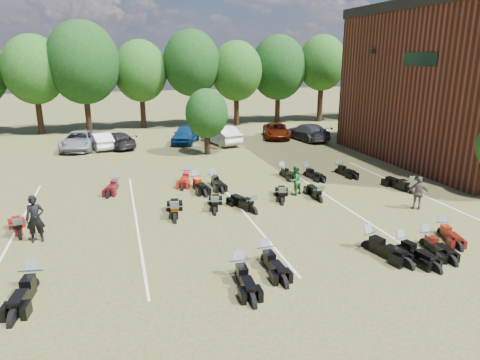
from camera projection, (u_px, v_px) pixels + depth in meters
name	position (u px, v px, depth m)	size (l,w,h in m)	color
ground	(326.00, 225.00, 18.82)	(160.00, 160.00, 0.00)	brown
car_1	(100.00, 140.00, 34.35)	(1.40, 4.01, 1.32)	silver
car_2	(79.00, 141.00, 34.01)	(2.39, 5.18, 1.44)	gray
car_3	(116.00, 140.00, 34.57)	(1.80, 4.44, 1.29)	black
car_4	(186.00, 134.00, 36.62)	(1.79, 4.45, 1.52)	navy
car_5	(221.00, 135.00, 36.15)	(1.66, 4.75, 1.57)	#BCBBB6
car_6	(276.00, 131.00, 38.84)	(2.20, 4.76, 1.32)	#551404
car_7	(307.00, 132.00, 37.87)	(2.06, 5.06, 1.47)	#3D3D42
person_black	(35.00, 219.00, 16.92)	(0.71, 0.46, 1.94)	black
person_green	(295.00, 180.00, 22.78)	(0.78, 0.61, 1.61)	#266728
person_grey	(418.00, 193.00, 20.60)	(0.97, 0.40, 1.65)	#565049
motorcycle_0	(34.00, 289.00, 13.65)	(0.78, 2.44, 1.36)	black
motorcycle_1	(239.00, 277.00, 14.40)	(0.74, 2.32, 1.29)	black
motorcycle_2	(265.00, 263.00, 15.42)	(0.72, 2.27, 1.27)	black
motorcycle_3	(369.00, 249.00, 16.52)	(0.77, 2.41, 1.34)	black
motorcycle_4	(400.00, 253.00, 16.21)	(0.71, 2.23, 1.24)	black
motorcycle_5	(425.00, 246.00, 16.79)	(0.69, 2.16, 1.20)	black
motorcycle_6	(441.00, 234.00, 17.88)	(0.64, 2.01, 1.12)	#470E0A
motorcycle_7	(20.00, 238.00, 17.56)	(0.70, 2.18, 1.22)	maroon
motorcycle_8	(175.00, 221.00, 19.32)	(0.79, 2.47, 1.38)	black
motorcycle_9	(215.00, 213.00, 20.26)	(0.72, 2.26, 1.26)	black
motorcycle_10	(282.00, 204.00, 21.61)	(0.73, 2.28, 1.27)	black
motorcycle_11	(253.00, 213.00, 20.33)	(0.76, 2.39, 1.33)	black
motorcycle_12	(319.00, 201.00, 21.96)	(0.71, 2.23, 1.25)	black
motorcycle_13	(408.00, 193.00, 23.35)	(0.77, 2.41, 1.35)	black
motorcycle_14	(116.00, 188.00, 24.12)	(0.71, 2.23, 1.24)	#3F090E
motorcycle_15	(187.00, 181.00, 25.56)	(0.75, 2.36, 1.32)	#98130B
motorcycle_16	(214.00, 184.00, 24.84)	(0.73, 2.31, 1.29)	black
motorcycle_17	(196.00, 187.00, 24.33)	(0.77, 2.41, 1.35)	black
motorcycle_18	(282.00, 175.00, 26.73)	(0.68, 2.13, 1.19)	black
motorcycle_19	(338.00, 173.00, 27.27)	(0.70, 2.20, 1.23)	black
motorcycle_20	(307.00, 176.00, 26.57)	(0.68, 2.12, 1.18)	black
tree_line	(188.00, 65.00, 43.53)	(56.00, 6.00, 9.79)	black
young_tree_midfield	(207.00, 113.00, 31.71)	(3.20, 3.20, 4.70)	black
parking_lines	(241.00, 209.00, 20.78)	(20.10, 14.00, 0.01)	silver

